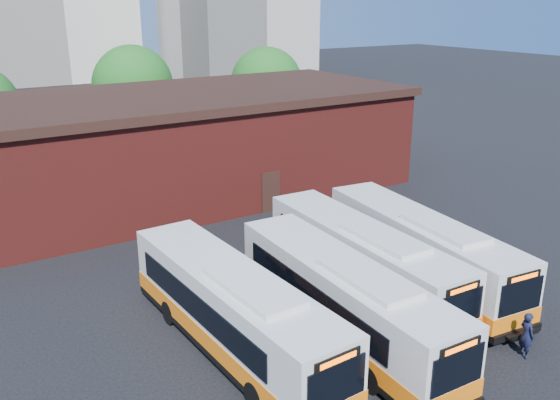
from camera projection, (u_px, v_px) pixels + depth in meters
ground at (398, 334)px, 22.00m from camera, size 220.00×220.00×0.00m
bus_west at (233, 314)px, 20.51m from camera, size 2.86×11.67×3.15m
bus_midwest at (343, 303)px, 21.30m from camera, size 2.77×11.48×3.10m
bus_mideast at (362, 263)px, 24.62m from camera, size 2.75×11.41×3.09m
bus_east at (420, 252)px, 25.62m from camera, size 3.55×11.59×3.12m
transit_worker at (527, 335)px, 20.35m from camera, size 0.53×0.69×1.68m
depot_building at (179, 143)px, 36.96m from camera, size 28.60×12.60×6.40m
tree_mid at (133, 85)px, 48.59m from camera, size 6.56×6.56×8.36m
tree_east at (267, 83)px, 51.84m from camera, size 6.24×6.24×7.96m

